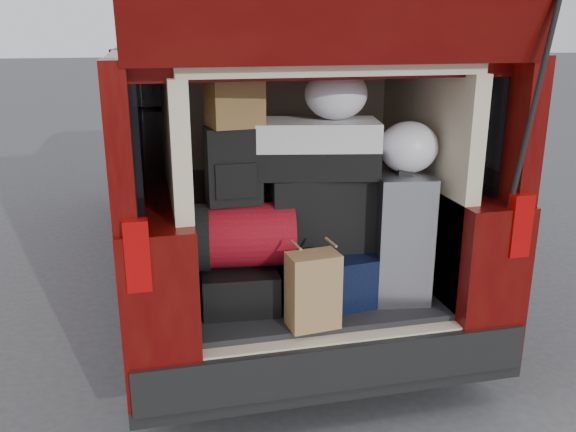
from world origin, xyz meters
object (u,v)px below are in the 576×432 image
(backpack, at_px, (233,166))
(kraft_bag, at_px, (313,290))
(silver_roller, at_px, (397,233))
(black_soft_case, at_px, (321,210))
(twotone_duffel, at_px, (315,148))
(black_hardshell, at_px, (239,281))
(red_duffel, at_px, (245,235))
(navy_hardshell, at_px, (324,269))

(backpack, bearing_deg, kraft_bag, -50.84)
(silver_roller, distance_m, black_soft_case, 0.41)
(kraft_bag, distance_m, twotone_duffel, 0.71)
(black_hardshell, height_order, red_duffel, red_duffel)
(backpack, bearing_deg, black_soft_case, 1.86)
(silver_roller, bearing_deg, navy_hardshell, 176.40)
(navy_hardshell, height_order, silver_roller, silver_roller)
(kraft_bag, height_order, twotone_duffel, twotone_duffel)
(twotone_duffel, bearing_deg, black_soft_case, 20.53)
(kraft_bag, distance_m, red_duffel, 0.46)
(silver_roller, bearing_deg, red_duffel, -174.60)
(navy_hardshell, xyz_separation_m, kraft_bag, (-0.16, -0.37, 0.05))
(kraft_bag, bearing_deg, silver_roller, 22.02)
(silver_roller, bearing_deg, black_hardshell, -177.44)
(red_duffel, bearing_deg, twotone_duffel, 14.23)
(navy_hardshell, bearing_deg, red_duffel, 178.17)
(backpack, bearing_deg, red_duffel, -29.79)
(red_duffel, height_order, backpack, backpack)
(navy_hardshell, relative_size, silver_roller, 0.90)
(black_hardshell, bearing_deg, silver_roller, -1.68)
(navy_hardshell, relative_size, black_soft_case, 1.12)
(black_hardshell, relative_size, kraft_bag, 1.42)
(navy_hardshell, distance_m, black_soft_case, 0.32)
(silver_roller, bearing_deg, backpack, -176.01)
(silver_roller, relative_size, backpack, 1.75)
(silver_roller, relative_size, red_duffel, 1.34)
(black_hardshell, distance_m, red_duffel, 0.27)
(black_hardshell, bearing_deg, kraft_bag, -47.37)
(red_duffel, distance_m, twotone_duffel, 0.55)
(backpack, bearing_deg, silver_roller, -6.52)
(red_duffel, height_order, black_soft_case, black_soft_case)
(silver_roller, bearing_deg, kraft_bag, -143.00)
(navy_hardshell, bearing_deg, silver_roller, -18.87)
(navy_hardshell, distance_m, silver_roller, 0.43)
(red_duffel, bearing_deg, navy_hardshell, 11.93)
(red_duffel, bearing_deg, black_soft_case, 14.45)
(navy_hardshell, height_order, kraft_bag, kraft_bag)
(red_duffel, relative_size, black_soft_case, 0.93)
(silver_roller, height_order, red_duffel, silver_roller)
(black_hardshell, distance_m, navy_hardshell, 0.45)
(black_hardshell, distance_m, backpack, 0.61)
(black_soft_case, bearing_deg, black_hardshell, -174.69)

